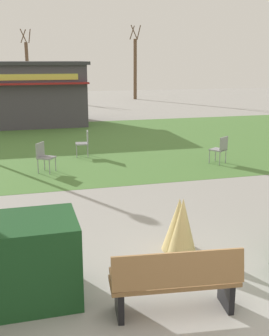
# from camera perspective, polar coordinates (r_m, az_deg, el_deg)

# --- Properties ---
(ground_plane) EXTENTS (80.00, 80.00, 0.00)m
(ground_plane) POSITION_cam_1_polar(r_m,az_deg,el_deg) (6.14, 11.75, -18.02)
(ground_plane) COLOR #999691
(lawn_patch) EXTENTS (36.00, 12.00, 0.01)m
(lawn_patch) POSITION_cam_1_polar(r_m,az_deg,el_deg) (16.86, -6.47, 3.32)
(lawn_patch) COLOR #4C7A38
(lawn_patch) RESTS_ON ground_plane
(park_bench) EXTENTS (1.75, 0.71, 0.95)m
(park_bench) POSITION_cam_1_polar(r_m,az_deg,el_deg) (5.66, 5.60, -15.11)
(park_bench) COLOR olive
(park_bench) RESTS_ON ground_plane
(ornamental_grass_behind_left) EXTENTS (0.54, 0.54, 1.09)m
(ornamental_grass_behind_left) POSITION_cam_1_polar(r_m,az_deg,el_deg) (7.03, 6.56, -8.35)
(ornamental_grass_behind_left) COLOR tan
(ornamental_grass_behind_left) RESTS_ON ground_plane
(ornamental_grass_behind_right) EXTENTS (0.61, 0.61, 0.94)m
(ornamental_grass_behind_right) POSITION_cam_1_polar(r_m,az_deg,el_deg) (7.45, 6.09, -7.60)
(ornamental_grass_behind_right) COLOR tan
(ornamental_grass_behind_right) RESTS_ON ground_plane
(cafe_chair_west) EXTENTS (0.49, 0.49, 0.89)m
(cafe_chair_west) POSITION_cam_1_polar(r_m,az_deg,el_deg) (14.57, -6.83, 3.63)
(cafe_chair_west) COLOR gray
(cafe_chair_west) RESTS_ON ground_plane
(cafe_chair_center) EXTENTS (0.61, 0.61, 0.89)m
(cafe_chair_center) POSITION_cam_1_polar(r_m,az_deg,el_deg) (12.70, -12.28, 1.77)
(cafe_chair_center) COLOR gray
(cafe_chair_center) RESTS_ON ground_plane
(cafe_chair_north) EXTENTS (0.61, 0.61, 0.89)m
(cafe_chair_north) POSITION_cam_1_polar(r_m,az_deg,el_deg) (13.71, 11.65, 2.74)
(cafe_chair_north) COLOR gray
(cafe_chair_north) RESTS_ON ground_plane
(parked_car_west_slot) EXTENTS (4.23, 2.11, 1.20)m
(parked_car_west_slot) POSITION_cam_1_polar(r_m,az_deg,el_deg) (30.47, -15.84, 9.11)
(parked_car_west_slot) COLOR navy
(parked_car_west_slot) RESTS_ON ground_plane
(tree_left_bg) EXTENTS (0.91, 0.96, 5.71)m
(tree_left_bg) POSITION_cam_1_polar(r_m,az_deg,el_deg) (37.63, -14.38, 12.98)
(tree_left_bg) COLOR brown
(tree_left_bg) RESTS_ON ground_plane
(tree_center_bg) EXTENTS (0.91, 0.96, 5.95)m
(tree_center_bg) POSITION_cam_1_polar(r_m,az_deg,el_deg) (35.73, 0.09, 13.54)
(tree_center_bg) COLOR brown
(tree_center_bg) RESTS_ON ground_plane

